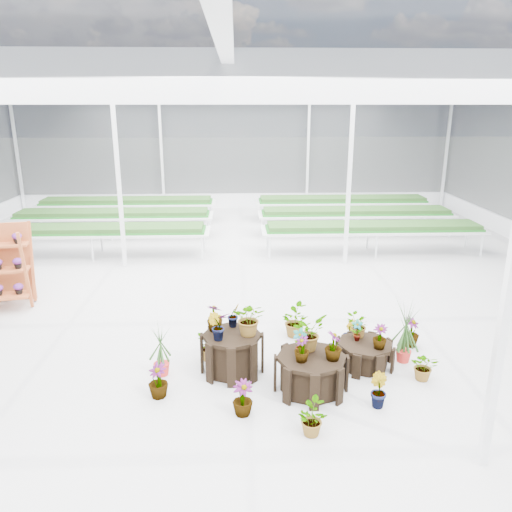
{
  "coord_description": "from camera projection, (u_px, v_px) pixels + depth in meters",
  "views": [
    {
      "loc": [
        0.04,
        -8.99,
        4.2
      ],
      "look_at": [
        0.41,
        0.53,
        1.3
      ],
      "focal_mm": 35.0,
      "sensor_mm": 36.0,
      "label": 1
    }
  ],
  "objects": [
    {
      "name": "plinth_low",
      "position": [
        364.0,
        354.0,
        8.31
      ],
      "size": [
        1.16,
        1.16,
        0.42
      ],
      "primitive_type": "cylinder",
      "rotation": [
        0.0,
        0.0,
        0.28
      ],
      "color": "black",
      "rests_on": "ground"
    },
    {
      "name": "ground_plane",
      "position": [
        236.0,
        327.0,
        9.81
      ],
      "size": [
        24.0,
        24.0,
        0.0
      ],
      "primitive_type": "plane",
      "color": "gray",
      "rests_on": "ground"
    },
    {
      "name": "plinth_mid",
      "position": [
        311.0,
        373.0,
        7.58
      ],
      "size": [
        1.14,
        1.14,
        0.57
      ],
      "primitive_type": "cylinder",
      "rotation": [
        0.0,
        0.0,
        -0.05
      ],
      "color": "black",
      "rests_on": "ground"
    },
    {
      "name": "nursery_plants",
      "position": [
        292.0,
        340.0,
        8.13
      ],
      "size": [
        4.77,
        3.53,
        1.24
      ],
      "color": "#25471B",
      "rests_on": "ground"
    },
    {
      "name": "nursery_benches",
      "position": [
        236.0,
        223.0,
        16.57
      ],
      "size": [
        16.0,
        7.0,
        0.84
      ],
      "primitive_type": null,
      "color": "silver",
      "rests_on": "ground"
    },
    {
      "name": "steel_frame",
      "position": [
        235.0,
        215.0,
        9.16
      ],
      "size": [
        18.0,
        24.0,
        4.5
      ],
      "primitive_type": null,
      "color": "silver",
      "rests_on": "ground"
    },
    {
      "name": "greenhouse_shell",
      "position": [
        235.0,
        215.0,
        9.16
      ],
      "size": [
        18.0,
        24.0,
        4.5
      ],
      "primitive_type": null,
      "color": "white",
      "rests_on": "ground"
    },
    {
      "name": "plinth_tall",
      "position": [
        232.0,
        353.0,
        8.09
      ],
      "size": [
        1.0,
        1.0,
        0.67
      ],
      "primitive_type": "cylinder",
      "rotation": [
        0.0,
        0.0,
        -0.02
      ],
      "color": "black",
      "rests_on": "ground"
    }
  ]
}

